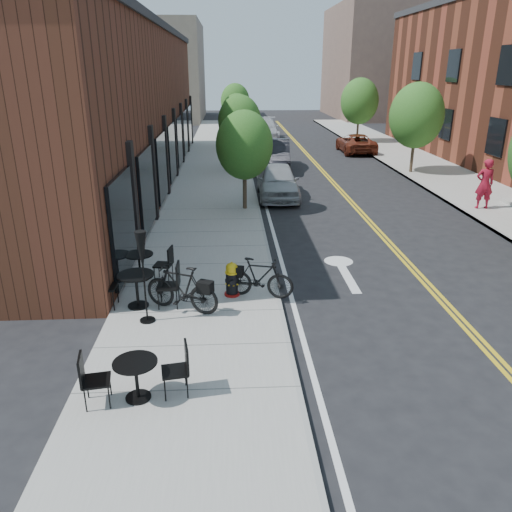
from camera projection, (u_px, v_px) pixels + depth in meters
name	position (u px, v px, depth m)	size (l,w,h in m)	color
ground	(283.00, 314.00, 11.64)	(120.00, 120.00, 0.00)	black
sidewalk_near	(211.00, 204.00, 20.86)	(4.00, 70.00, 0.12)	#9E9B93
sidewalk_far	(490.00, 200.00, 21.46)	(4.00, 70.00, 0.12)	#9E9B93
building_near	(114.00, 111.00, 23.15)	(5.00, 28.00, 7.00)	#4C2718
bg_building_left	(165.00, 72.00, 54.31)	(8.00, 14.00, 10.00)	#726656
bg_building_right	(378.00, 62.00, 57.02)	(10.00, 16.00, 12.00)	brown
tree_near_a	(244.00, 145.00, 19.09)	(2.20, 2.20, 3.81)	#382B1E
tree_near_b	(240.00, 121.00, 26.53)	(2.30, 2.30, 3.98)	#382B1E
tree_near_c	(237.00, 112.00, 34.07)	(2.10, 2.10, 3.67)	#382B1E
tree_near_d	(235.00, 101.00, 41.45)	(2.40, 2.40, 4.11)	#382B1E
tree_far_b	(417.00, 116.00, 25.93)	(2.80, 2.80, 4.62)	#382B1E
tree_far_c	(360.00, 101.00, 37.14)	(2.80, 2.80, 4.62)	#382B1E
fire_hydrant	(232.00, 279.00, 12.19)	(0.46, 0.46, 0.87)	maroon
bicycle_left	(181.00, 288.00, 11.36)	(0.52, 1.85, 1.11)	black
bicycle_right	(259.00, 278.00, 12.05)	(0.47, 1.67, 1.01)	black
bistro_set_a	(136.00, 374.00, 8.32)	(1.77, 0.86, 0.93)	black
bistro_set_b	(137.00, 285.00, 11.56)	(1.96, 0.86, 1.06)	black
bistro_set_c	(139.00, 263.00, 13.08)	(1.77, 0.87, 0.93)	black
patio_umbrella	(142.00, 258.00, 10.54)	(0.34, 0.34, 2.09)	black
parked_car_a	(278.00, 181.00, 21.84)	(1.74, 4.31, 1.47)	#A1A5A9
parked_car_b	(274.00, 155.00, 27.97)	(1.73, 4.95, 1.63)	black
parked_car_c	(264.00, 129.00, 39.42)	(2.30, 5.66, 1.64)	#BBBCC1
parked_car_far	(356.00, 143.00, 33.59)	(2.08, 4.52, 1.25)	maroon
pedestrian	(485.00, 184.00, 19.60)	(0.72, 0.47, 1.98)	maroon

